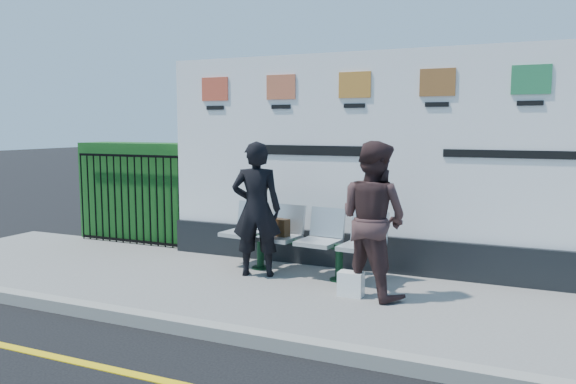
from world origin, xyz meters
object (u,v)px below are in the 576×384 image
at_px(bench, 298,256).
at_px(billboard, 435,179).
at_px(woman_right, 373,219).
at_px(woman_left, 256,209).

bearing_deg(bench, billboard, 28.31).
xyz_separation_m(bench, woman_right, (1.17, -0.52, 0.66)).
xyz_separation_m(billboard, woman_left, (-2.17, -0.94, -0.40)).
bearing_deg(billboard, bench, -158.22).
bearing_deg(billboard, woman_left, -156.59).
relative_size(billboard, bench, 3.44).
height_order(woman_left, woman_right, woman_right).
bearing_deg(woman_right, woman_left, 14.87).
relative_size(billboard, woman_right, 4.38).
height_order(bench, woman_left, woman_left).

